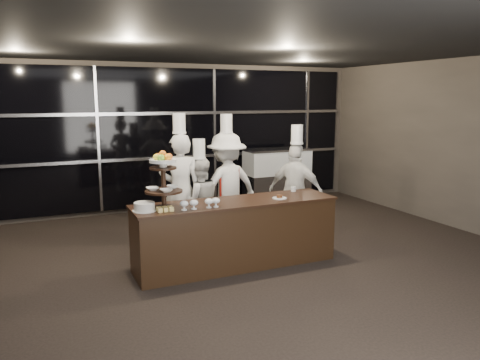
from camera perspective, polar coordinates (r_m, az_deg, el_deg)
name	(u,v)px	position (r m, az deg, el deg)	size (l,w,h in m)	color
room	(274,174)	(5.08, 4.11, 0.71)	(10.00, 10.00, 10.00)	black
window_wall	(159,138)	(9.68, -9.85, 5.07)	(8.60, 0.10, 2.80)	black
buffet_counter	(236,233)	(6.52, -0.53, -6.48)	(2.84, 0.74, 0.92)	black
display_stand	(163,176)	(6.00, -9.33, 0.50)	(0.48, 0.48, 0.74)	black
compotes	(201,202)	(5.98, -4.81, -2.73)	(0.54, 0.11, 0.12)	silver
layer_cake	(144,207)	(5.97, -11.59, -3.22)	(0.30, 0.30, 0.11)	white
pastry_squares	(165,209)	(5.92, -9.14, -3.51)	(0.19, 0.13, 0.05)	#E9CE72
small_plate	(279,197)	(6.59, 4.83, -2.13)	(0.20, 0.20, 0.05)	white
chef_cup	(293,189)	(7.09, 6.53, -1.12)	(0.08, 0.08, 0.07)	white
display_case	(277,174)	(10.07, 4.53, 0.70)	(1.40, 0.61, 1.24)	#A5A5AA
chef_a	(181,189)	(7.28, -7.25, -1.13)	(0.76, 0.62, 2.09)	silver
chef_b	(200,201)	(7.38, -4.93, -2.55)	(0.71, 0.57, 1.69)	silver
chef_c	(227,186)	(7.66, -1.64, -0.72)	(1.22, 0.81, 2.06)	white
chef_d	(296,191)	(7.69, 6.81, -1.31)	(0.88, 0.97, 1.89)	white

